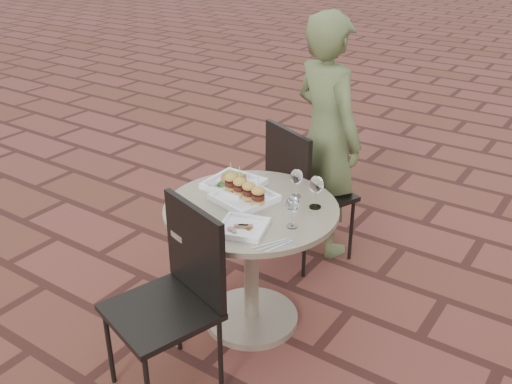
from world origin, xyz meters
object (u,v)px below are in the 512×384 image
Objects in this scene: chair_near at (177,286)px; plate_tuna at (243,227)px; diner at (327,137)px; plate_salmon at (234,183)px; cafe_table at (251,247)px; chair_far at (301,184)px; plate_sliders at (244,193)px.

chair_near reaches higher than plate_tuna.
diner reaches higher than plate_salmon.
plate_salmon is at bearing 146.93° from cafe_table.
plate_sliders is at bearing 117.31° from chair_far.
cafe_table is at bearing -28.19° from plate_sliders.
plate_tuna is (0.18, -1.17, -0.05)m from diner.
chair_far is 0.61m from plate_salmon.
plate_salmon is 0.18m from plate_sliders.
cafe_table is 2.71× the size of plate_sliders.
chair_near reaches higher than plate_salmon.
plate_tuna is at bearing 85.73° from chair_near.
plate_tuna is at bearing -55.89° from plate_sliders.
diner is at bearing 98.76° from plate_tuna.
cafe_table is 0.97× the size of chair_far.
chair_near is at bearing 117.31° from chair_far.
plate_salmon is (-0.14, -0.82, -0.04)m from diner.
cafe_table is 0.97× the size of chair_near.
diner is 4.76× the size of plate_sliders.
cafe_table is 0.37m from plate_salmon.
diner is (-0.05, 1.51, 0.24)m from chair_near.
chair_far reaches higher than plate_salmon.
plate_salmon is 1.02× the size of plate_tuna.
diner is at bearing 94.65° from cafe_table.
plate_tuna is (0.22, -0.92, 0.19)m from chair_far.
plate_salmon is at bearing 104.68° from diner.
chair_near is at bearing -92.95° from cafe_table.
chair_far is 3.38× the size of plate_salmon.
diner reaches higher than plate_sliders.
chair_far is at bearing 110.93° from chair_near.
chair_far is 2.80× the size of plate_sliders.
chair_far is at bearing 93.87° from plate_sliders.
chair_near is 3.44× the size of plate_tuna.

